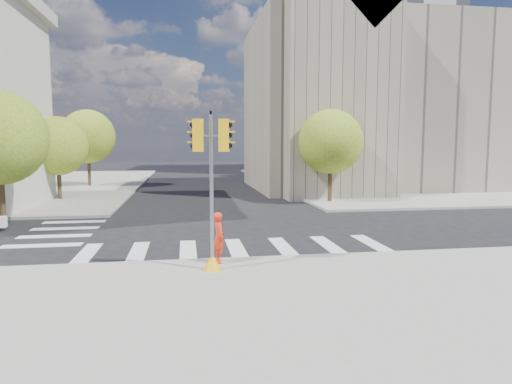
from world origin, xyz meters
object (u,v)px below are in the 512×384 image
traffic_signal (212,204)px  photographer (219,237)px  lamp_far (281,137)px  lamp_near (320,135)px

traffic_signal → photographer: (0.27, 0.84, -1.20)m
photographer → traffic_signal: bearing=152.3°
traffic_signal → photographer: traffic_signal is taller
lamp_far → photographer: bearing=-105.3°
lamp_far → lamp_near: bearing=-90.0°
lamp_far → photographer: (-8.93, -32.60, -3.61)m
lamp_near → traffic_signal: 21.64m
traffic_signal → lamp_near: bearing=76.1°
lamp_near → photographer: 20.95m
lamp_near → traffic_signal: (-9.20, -19.44, -2.41)m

